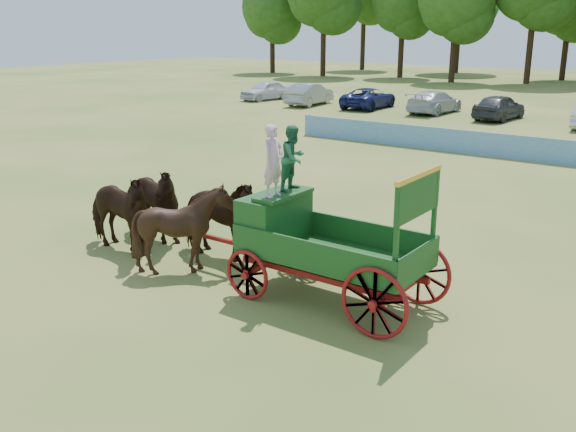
{
  "coord_description": "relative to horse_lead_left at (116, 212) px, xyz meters",
  "views": [
    {
      "loc": [
        5.16,
        -9.8,
        5.54
      ],
      "look_at": [
        -3.25,
        1.72,
        1.3
      ],
      "focal_mm": 40.0,
      "sensor_mm": 36.0,
      "label": 1
    }
  ],
  "objects": [
    {
      "name": "horse_wheel_right",
      "position": [
        2.4,
        1.1,
        0.0
      ],
      "size": [
        2.57,
        1.38,
        2.08
      ],
      "primitive_type": "imported",
      "rotation": [
        0.0,
        0.0,
        1.68
      ],
      "color": "black",
      "rests_on": "ground"
    },
    {
      "name": "horse_wheel_left",
      "position": [
        2.4,
        -0.0,
        0.0
      ],
      "size": [
        1.95,
        1.75,
        2.09
      ],
      "primitive_type": "imported",
      "rotation": [
        0.0,
        0.0,
        1.61
      ],
      "color": "black",
      "rests_on": "ground"
    },
    {
      "name": "horse_lead_left",
      "position": [
        0.0,
        0.0,
        0.0
      ],
      "size": [
        2.48,
        1.16,
        2.08
      ],
      "primitive_type": "imported",
      "rotation": [
        0.0,
        0.0,
        1.59
      ],
      "color": "black",
      "rests_on": "ground"
    },
    {
      "name": "sponsor_banner",
      "position": [
        6.48,
        17.83,
        -0.52
      ],
      "size": [
        26.0,
        0.08,
        1.05
      ],
      "primitive_type": "cube",
      "color": "#206FB0",
      "rests_on": "ground"
    },
    {
      "name": "farm_dray",
      "position": [
        5.39,
        0.57,
        0.51
      ],
      "size": [
        6.0,
        2.0,
        3.64
      ],
      "color": "maroon",
      "rests_on": "ground"
    },
    {
      "name": "horse_lead_right",
      "position": [
        0.0,
        1.1,
        0.0
      ],
      "size": [
        2.58,
        1.39,
        2.08
      ],
      "primitive_type": "imported",
      "rotation": [
        0.0,
        0.0,
        1.46
      ],
      "color": "black",
      "rests_on": "ground"
    },
    {
      "name": "ground",
      "position": [
        7.48,
        -0.17,
        -1.04
      ],
      "size": [
        160.0,
        160.0,
        0.0
      ],
      "primitive_type": "plane",
      "color": "#9F8B48",
      "rests_on": "ground"
    },
    {
      "name": "parked_cars",
      "position": [
        -0.91,
        29.62,
        -0.3
      ],
      "size": [
        36.25,
        7.01,
        1.58
      ],
      "color": "silver",
      "rests_on": "ground"
    }
  ]
}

